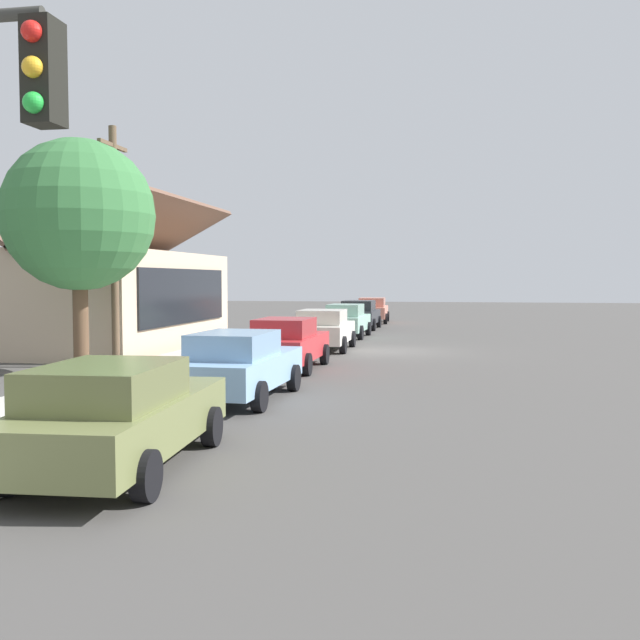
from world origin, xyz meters
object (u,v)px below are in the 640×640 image
Objects in this scene: car_cherry at (287,343)px; car_olive at (118,414)px; car_skyblue at (239,365)px; car_seafoam at (346,320)px; car_ivory at (324,329)px; fire_hydrant_red at (341,317)px; car_charcoal at (359,314)px; shade_tree at (79,216)px; car_coral at (373,310)px; utility_pole_wooden at (114,242)px.

car_olive is at bearing -178.70° from car_cherry.
car_olive is 11.75m from car_cherry.
car_seafoam is at bearing 2.20° from car_skyblue.
car_ivory is 14.67m from fire_hydrant_red.
shade_tree reaches higher than car_charcoal.
fire_hydrant_red is at bearing 5.51° from car_ivory.
car_olive is 1.11× the size of car_charcoal.
shade_tree is (3.31, 5.70, 3.76)m from car_skyblue.
car_cherry is 18.12m from car_charcoal.
car_charcoal is at bearing 2.38° from car_skyblue.
car_olive is 35.78m from car_coral.
utility_pole_wooden is (-24.44, 5.55, 3.11)m from car_coral.
utility_pole_wooden is 10.56× the size of fire_hydrant_red.
utility_pole_wooden is (-0.41, 5.43, 3.11)m from car_cherry.
car_cherry is 1.03× the size of car_ivory.
car_coral is at bearing -25.16° from fire_hydrant_red.
car_seafoam is (17.95, 0.05, -0.00)m from car_skyblue.
shade_tree reaches higher than car_seafoam.
car_olive is 13.01m from utility_pole_wooden.
car_charcoal and car_coral have the same top height.
car_seafoam is at bearing -21.13° from shade_tree.
car_seafoam is at bearing -23.46° from utility_pole_wooden.
fire_hydrant_red is at bearing 11.68° from car_seafoam.
car_olive is 1.12× the size of car_ivory.
car_olive is 29.86m from car_charcoal.
car_cherry is 6.14m from car_ivory.
car_ivory is at bearing 177.62° from car_coral.
car_olive is 11.64m from shade_tree.
utility_pole_wooden is (11.34, 5.56, 3.11)m from car_olive.
car_coral is (29.67, 0.02, -0.00)m from car_skyblue.
car_olive is 0.73× the size of shade_tree.
car_skyblue is 11.77m from car_ivory.
car_skyblue is 23.75m from car_charcoal.
shade_tree reaches higher than fire_hydrant_red.
utility_pole_wooden reaches higher than car_skyblue.
car_charcoal is at bearing 0.64° from car_cherry.
utility_pole_wooden reaches higher than car_seafoam.
car_olive is at bearing 177.81° from car_coral.
car_olive is at bearing -148.86° from shade_tree.
car_skyblue and car_coral have the same top height.
shade_tree reaches higher than car_olive.
fire_hydrant_red is (-3.30, 1.55, -0.32)m from car_coral.
car_skyblue is at bearing -179.99° from car_ivory.
car_charcoal is 0.60× the size of utility_pole_wooden.
car_skyblue is 5.63m from car_cherry.
car_seafoam reaches higher than fire_hydrant_red.
car_skyblue reaches higher than fire_hydrant_red.
car_olive is at bearing -178.03° from car_skyblue.
car_coral is 25.26m from utility_pole_wooden.
fire_hydrant_red is at bearing -10.17° from shade_tree.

